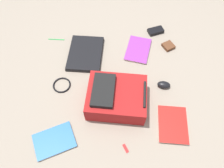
% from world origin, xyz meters
% --- Properties ---
extents(ground_plane, '(3.34, 3.34, 0.00)m').
position_xyz_m(ground_plane, '(0.00, 0.00, 0.00)').
color(ground_plane, gray).
extents(backpack, '(0.37, 0.43, 0.17)m').
position_xyz_m(backpack, '(0.15, 0.00, 0.07)').
color(backpack, maroon).
rests_on(backpack, ground_plane).
extents(laptop, '(0.38, 0.31, 0.03)m').
position_xyz_m(laptop, '(-0.28, -0.19, 0.02)').
color(laptop, black).
rests_on(laptop, ground_plane).
extents(book_blue, '(0.30, 0.25, 0.02)m').
position_xyz_m(book_blue, '(-0.29, 0.23, 0.01)').
color(book_blue, silver).
rests_on(book_blue, ground_plane).
extents(book_manual, '(0.24, 0.28, 0.01)m').
position_xyz_m(book_manual, '(0.39, -0.40, 0.01)').
color(book_manual, silver).
rests_on(book_manual, ground_plane).
extents(book_comic, '(0.28, 0.23, 0.02)m').
position_xyz_m(book_comic, '(0.36, 0.35, 0.01)').
color(book_comic, silver).
rests_on(book_comic, ground_plane).
extents(computer_mouse, '(0.08, 0.10, 0.04)m').
position_xyz_m(computer_mouse, '(0.06, 0.36, 0.02)').
color(computer_mouse, black).
rests_on(computer_mouse, ground_plane).
extents(cable_coil, '(0.13, 0.13, 0.01)m').
position_xyz_m(cable_coil, '(-0.01, -0.37, 0.01)').
color(cable_coil, black).
rests_on(cable_coil, ground_plane).
extents(power_brick, '(0.10, 0.14, 0.03)m').
position_xyz_m(power_brick, '(-0.47, 0.41, 0.01)').
color(power_brick, black).
rests_on(power_brick, ground_plane).
extents(pen_black, '(0.03, 0.13, 0.01)m').
position_xyz_m(pen_black, '(-0.47, -0.43, 0.00)').
color(pen_black, '#198C33').
rests_on(pen_black, ground_plane).
extents(earbud_pouch, '(0.11, 0.11, 0.03)m').
position_xyz_m(earbud_pouch, '(-0.30, 0.47, 0.01)').
color(earbud_pouch, '#59331E').
rests_on(earbud_pouch, ground_plane).
extents(usb_stick, '(0.06, 0.04, 0.01)m').
position_xyz_m(usb_stick, '(0.48, 0.03, 0.00)').
color(usb_stick, '#B21919').
rests_on(usb_stick, ground_plane).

